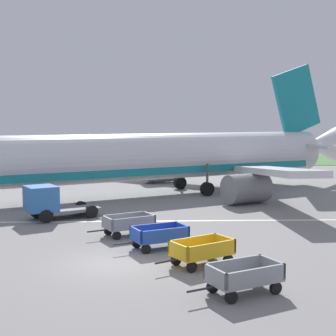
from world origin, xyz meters
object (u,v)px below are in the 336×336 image
(baggage_cart_second_in_row, at_px, (202,251))
(traffic_cone_near_plane, at_px, (74,206))
(airplane, at_px, (178,157))
(service_truck_beside_carts, at_px, (49,202))
(baggage_cart_nearest, at_px, (244,277))
(baggage_cart_fourth_in_row, at_px, (129,224))
(baggage_cart_third_in_row, at_px, (159,236))

(baggage_cart_second_in_row, height_order, traffic_cone_near_plane, baggage_cart_second_in_row)
(airplane, bearing_deg, service_truck_beside_carts, -128.94)
(airplane, distance_m, baggage_cart_nearest, 23.61)
(airplane, xyz_separation_m, baggage_cart_second_in_row, (-0.09, -20.07, -2.45))
(baggage_cart_fourth_in_row, distance_m, service_truck_beside_carts, 6.60)
(baggage_cart_fourth_in_row, height_order, traffic_cone_near_plane, baggage_cart_fourth_in_row)
(airplane, distance_m, baggage_cart_second_in_row, 20.22)
(baggage_cart_nearest, bearing_deg, airplane, 92.50)
(baggage_cart_third_in_row, bearing_deg, baggage_cart_second_in_row, -57.36)
(baggage_cart_fourth_in_row, bearing_deg, baggage_cart_third_in_row, -59.94)
(baggage_cart_second_in_row, relative_size, baggage_cart_fourth_in_row, 0.98)
(baggage_cart_second_in_row, relative_size, baggage_cart_third_in_row, 0.97)
(baggage_cart_nearest, xyz_separation_m, service_truck_beside_carts, (-9.43, 13.05, 0.50))
(traffic_cone_near_plane, bearing_deg, airplane, 45.02)
(airplane, xyz_separation_m, baggage_cart_third_in_row, (-1.82, -17.37, -2.45))
(baggage_cart_fourth_in_row, bearing_deg, traffic_cone_near_plane, 118.66)
(traffic_cone_near_plane, bearing_deg, service_truck_beside_carts, -108.91)
(airplane, bearing_deg, baggage_cart_fourth_in_row, -103.00)
(baggage_cart_third_in_row, relative_size, service_truck_beside_carts, 0.75)
(service_truck_beside_carts, bearing_deg, baggage_cart_third_in_row, -46.58)
(baggage_cart_second_in_row, bearing_deg, traffic_cone_near_plane, 119.83)
(baggage_cart_nearest, xyz_separation_m, baggage_cart_second_in_row, (-1.11, 3.39, 0.00))
(baggage_cart_nearest, bearing_deg, service_truck_beside_carts, 125.85)
(traffic_cone_near_plane, bearing_deg, baggage_cart_fourth_in_row, -61.34)
(baggage_cart_second_in_row, distance_m, service_truck_beside_carts, 12.76)
(baggage_cart_fourth_in_row, distance_m, traffic_cone_near_plane, 8.31)
(service_truck_beside_carts, bearing_deg, traffic_cone_near_plane, 71.09)
(baggage_cart_nearest, distance_m, baggage_cart_third_in_row, 6.72)
(airplane, xyz_separation_m, baggage_cart_fourth_in_row, (-3.39, -14.66, -2.45))
(airplane, distance_m, service_truck_beside_carts, 13.52)
(airplane, distance_m, baggage_cart_fourth_in_row, 15.25)
(airplane, xyz_separation_m, service_truck_beside_carts, (-8.41, -10.41, -1.95))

